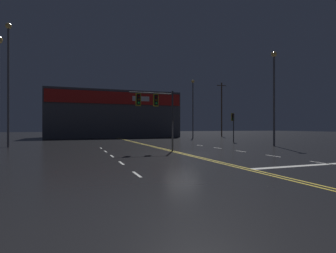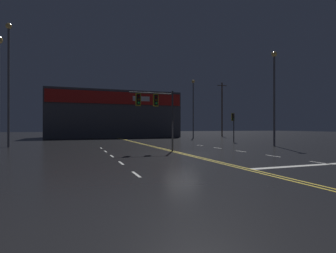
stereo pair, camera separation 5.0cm
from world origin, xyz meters
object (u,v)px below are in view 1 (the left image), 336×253
object	(u,v)px
traffic_signal_corner_northeast	(233,121)
streetlight_median_approach	(193,101)
traffic_signal_median	(155,105)
streetlight_near_right	(274,86)
streetlight_near_left	(8,70)

from	to	relation	value
traffic_signal_corner_northeast	streetlight_median_approach	xyz separation A→B (m)	(0.78, 13.54, 3.79)
traffic_signal_median	traffic_signal_corner_northeast	distance (m)	15.88
traffic_signal_corner_northeast	streetlight_near_right	distance (m)	7.96
traffic_signal_corner_northeast	streetlight_near_left	xyz separation A→B (m)	(-25.24, 0.57, 4.71)
traffic_signal_median	streetlight_near_left	bearing A→B (deg)	142.21
traffic_signal_median	streetlight_near_left	world-z (taller)	streetlight_near_left
traffic_signal_corner_northeast	streetlight_near_left	world-z (taller)	streetlight_near_left
traffic_signal_median	streetlight_near_right	distance (m)	13.61
streetlight_median_approach	traffic_signal_median	bearing A→B (deg)	-122.09
traffic_signal_median	streetlight_median_approach	xyz separation A→B (m)	(13.99, 22.30, 2.85)
traffic_signal_median	traffic_signal_corner_northeast	xyz separation A→B (m)	(13.21, 8.76, -0.94)
streetlight_near_left	streetlight_median_approach	size ratio (longest dim) A/B	1.17
traffic_signal_corner_northeast	streetlight_near_right	world-z (taller)	streetlight_near_right
traffic_signal_median	streetlight_median_approach	distance (m)	26.48
traffic_signal_median	traffic_signal_corner_northeast	world-z (taller)	traffic_signal_median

